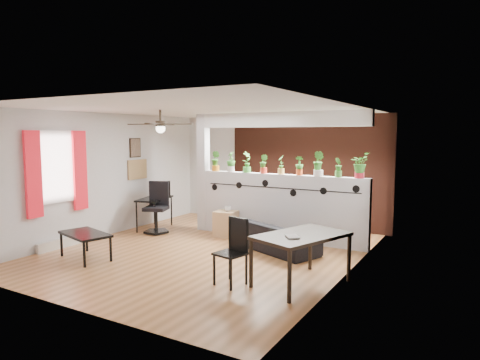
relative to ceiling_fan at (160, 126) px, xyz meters
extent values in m
cube|color=brown|center=(0.80, 0.30, -2.36)|extent=(6.30, 7.10, 0.10)
cube|color=#B7B7BA|center=(0.80, 3.32, -1.01)|extent=(6.30, 0.04, 2.90)
cube|color=#B7B7BA|center=(0.80, -2.72, -1.01)|extent=(6.30, 0.04, 2.90)
cube|color=#B7B7BA|center=(-1.82, 0.30, -1.01)|extent=(0.04, 7.10, 2.90)
cube|color=#B7B7BA|center=(3.42, 0.30, -1.01)|extent=(0.04, 7.10, 2.90)
cube|color=white|center=(0.80, 0.30, 0.34)|extent=(6.30, 7.10, 0.10)
cube|color=#BCBCC1|center=(1.60, 1.80, -1.64)|extent=(3.60, 0.18, 1.35)
cube|color=silver|center=(1.60, 1.80, 0.14)|extent=(3.60, 0.18, 0.30)
cube|color=#BCBCC1|center=(-0.31, 1.80, -1.01)|extent=(0.22, 0.20, 2.60)
cube|color=#97412B|center=(1.60, 3.27, -1.01)|extent=(3.90, 0.05, 2.60)
cube|color=black|center=(1.60, 1.70, -1.23)|extent=(3.31, 0.01, 0.02)
cylinder|color=black|center=(0.05, 1.70, -1.31)|extent=(0.14, 0.01, 0.14)
cylinder|color=black|center=(0.67, 1.70, -1.23)|extent=(0.14, 0.01, 0.14)
cylinder|color=black|center=(1.29, 1.70, -1.15)|extent=(0.14, 0.01, 0.14)
cylinder|color=black|center=(1.91, 1.70, -1.31)|extent=(0.14, 0.01, 0.14)
cylinder|color=black|center=(2.53, 1.70, -1.23)|extent=(0.14, 0.01, 0.14)
cylinder|color=black|center=(3.15, 1.70, -1.15)|extent=(0.14, 0.01, 0.14)
cube|color=white|center=(-1.78, -0.90, -0.76)|extent=(0.02, 0.95, 1.25)
cube|color=silver|center=(-1.77, -0.90, -0.76)|extent=(0.04, 1.05, 1.35)
cube|color=red|center=(-1.73, -1.40, -0.86)|extent=(0.06, 0.30, 1.55)
cube|color=red|center=(-1.73, -0.40, -0.86)|extent=(0.06, 0.30, 1.55)
cube|color=silver|center=(-1.74, -0.90, -2.22)|extent=(0.08, 1.00, 0.18)
cube|color=#977549|center=(-1.78, 1.25, -0.96)|extent=(0.03, 0.60, 0.45)
cube|color=#8C7259|center=(-1.78, 1.20, -0.46)|extent=(0.03, 0.30, 0.40)
cube|color=black|center=(-1.78, 1.20, -0.46)|extent=(0.02, 0.34, 0.44)
cylinder|color=black|center=(0.00, 0.00, 0.19)|extent=(0.04, 0.04, 0.20)
cylinder|color=black|center=(0.00, 0.00, 0.04)|extent=(0.18, 0.18, 0.10)
sphere|color=white|center=(0.00, 0.00, -0.05)|extent=(0.17, 0.17, 0.17)
cube|color=black|center=(0.32, 0.12, 0.03)|extent=(0.55, 0.29, 0.01)
cube|color=black|center=(-0.12, 0.32, 0.03)|extent=(0.29, 0.55, 0.01)
cube|color=black|center=(-0.32, -0.12, 0.03)|extent=(0.55, 0.29, 0.01)
cube|color=black|center=(0.12, -0.32, 0.03)|extent=(0.29, 0.55, 0.01)
cylinder|color=orange|center=(0.02, 1.80, -0.90)|extent=(0.16, 0.16, 0.12)
imported|color=#1E5819|center=(0.02, 1.80, -0.69)|extent=(0.25, 0.21, 0.34)
cylinder|color=silver|center=(0.42, 1.80, -0.90)|extent=(0.16, 0.16, 0.12)
imported|color=#1E5819|center=(0.42, 1.80, -0.70)|extent=(0.28, 0.28, 0.33)
cylinder|color=green|center=(0.81, 1.80, -0.90)|extent=(0.16, 0.16, 0.12)
imported|color=#1E5819|center=(0.81, 1.80, -0.69)|extent=(0.23, 0.27, 0.35)
cylinder|color=red|center=(1.21, 1.80, -0.90)|extent=(0.14, 0.14, 0.12)
imported|color=#1E5819|center=(1.21, 1.80, -0.72)|extent=(0.20, 0.16, 0.30)
cylinder|color=#ECB953|center=(1.60, 1.80, -0.90)|extent=(0.13, 0.13, 0.12)
imported|color=#1E5819|center=(1.60, 1.80, -0.72)|extent=(0.23, 0.24, 0.29)
cylinder|color=#CA4717|center=(2.00, 1.80, -0.90)|extent=(0.13, 0.13, 0.12)
imported|color=#1E5819|center=(2.00, 1.80, -0.73)|extent=(0.21, 0.18, 0.28)
cylinder|color=white|center=(2.39, 1.80, -0.90)|extent=(0.18, 0.18, 0.12)
imported|color=#1E5819|center=(2.39, 1.80, -0.67)|extent=(0.32, 0.30, 0.39)
cylinder|color=#428831|center=(2.79, 1.80, -0.90)|extent=(0.13, 0.13, 0.12)
imported|color=#1E5819|center=(2.79, 1.80, -0.73)|extent=(0.21, 0.22, 0.27)
cylinder|color=#B61D2C|center=(3.18, 1.80, -0.90)|extent=(0.17, 0.17, 0.12)
imported|color=#1E5819|center=(3.18, 1.80, -0.68)|extent=(0.25, 0.29, 0.37)
imported|color=black|center=(1.84, 1.02, -2.07)|extent=(1.83, 1.26, 0.50)
cube|color=tan|center=(0.49, 1.46, -2.04)|extent=(0.49, 0.45, 0.55)
imported|color=gray|center=(0.54, 1.46, -1.72)|extent=(0.14, 0.14, 0.11)
cube|color=black|center=(-1.31, 1.28, -1.62)|extent=(0.78, 1.10, 0.04)
cylinder|color=black|center=(-1.40, 0.79, -1.98)|extent=(0.03, 0.03, 0.68)
cylinder|color=black|center=(-0.98, 0.91, -1.98)|extent=(0.03, 0.03, 0.68)
cylinder|color=black|center=(-1.65, 1.66, -1.98)|extent=(0.03, 0.03, 0.68)
cylinder|color=black|center=(-1.23, 1.78, -1.98)|extent=(0.03, 0.03, 0.68)
imported|color=black|center=(-1.31, 1.43, -1.50)|extent=(0.35, 0.08, 0.19)
cylinder|color=black|center=(-0.97, 0.94, -2.27)|extent=(0.57, 0.57, 0.04)
cylinder|color=black|center=(-0.97, 0.94, -2.03)|extent=(0.07, 0.07, 0.49)
cube|color=black|center=(-0.97, 0.94, -1.76)|extent=(0.60, 0.60, 0.08)
cube|color=black|center=(-1.05, 1.14, -1.45)|extent=(0.44, 0.22, 0.53)
cube|color=black|center=(2.95, -0.46, -1.60)|extent=(1.23, 1.55, 0.05)
cylinder|color=black|center=(2.39, -0.93, -1.97)|extent=(0.06, 0.06, 0.69)
cylinder|color=black|center=(3.09, -1.18, -1.97)|extent=(0.06, 0.06, 0.69)
cylinder|color=black|center=(2.82, 0.26, -1.97)|extent=(0.06, 0.06, 0.69)
cylinder|color=black|center=(3.52, 0.01, -1.97)|extent=(0.06, 0.06, 0.69)
imported|color=gray|center=(2.85, -0.76, -1.57)|extent=(0.27, 0.28, 0.02)
cube|color=black|center=(2.09, -0.99, -1.86)|extent=(0.46, 0.46, 0.03)
cube|color=black|center=(2.12, -0.82, -1.60)|extent=(0.36, 0.11, 0.49)
cube|color=black|center=(1.89, -1.12, -2.09)|extent=(0.03, 0.03, 0.46)
cube|color=black|center=(2.21, -1.19, -2.09)|extent=(0.03, 0.03, 0.46)
cube|color=black|center=(1.96, -0.80, -1.85)|extent=(0.03, 0.03, 0.94)
cube|color=black|center=(2.28, -0.87, -1.85)|extent=(0.03, 0.03, 0.94)
cube|color=black|center=(-0.76, -1.14, -1.88)|extent=(1.09, 0.78, 0.04)
cylinder|color=black|center=(-1.26, -1.25, -2.11)|extent=(0.04, 0.04, 0.41)
cylinder|color=black|center=(-0.39, -1.48, -2.11)|extent=(0.04, 0.04, 0.41)
cylinder|color=black|center=(-1.14, -0.80, -2.11)|extent=(0.04, 0.04, 0.41)
cylinder|color=black|center=(-0.27, -1.03, -2.11)|extent=(0.04, 0.04, 0.41)
camera|label=1|loc=(5.18, -6.08, -0.16)|focal=32.00mm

